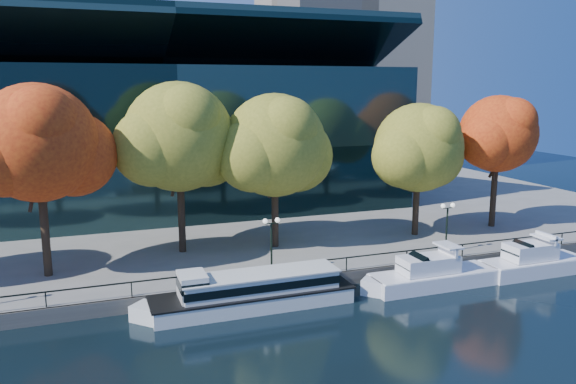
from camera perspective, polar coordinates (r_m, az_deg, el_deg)
name	(u,v)px	position (r m, az deg, el deg)	size (l,w,h in m)	color
ground	(298,309)	(36.81, 0.99, -11.83)	(160.00, 160.00, 0.00)	black
promenade	(193,197)	(70.51, -9.60, -0.51)	(90.00, 67.08, 1.00)	slate
railing	(281,265)	(38.99, -0.72, -7.46)	(88.20, 0.08, 0.99)	black
convention_building	(163,137)	(64.28, -12.60, 5.51)	(50.00, 24.57, 21.43)	black
tour_boat	(248,291)	(36.70, -4.09, -9.97)	(14.39, 3.21, 2.73)	silver
cruiser_near	(428,275)	(41.41, 14.08, -8.16)	(10.36, 2.67, 3.00)	white
cruiser_far	(530,262)	(46.60, 23.34, -6.53)	(9.47, 2.62, 3.09)	white
tree_1	(40,145)	(41.38, -23.85, 4.35)	(10.04, 8.23, 13.36)	black
tree_2	(181,139)	(44.41, -10.80, 5.29)	(10.65, 8.73, 13.48)	black
tree_3	(277,148)	(45.15, -1.12, 4.54)	(10.38, 8.51, 12.57)	black
tree_4	(420,150)	(50.32, 13.29, 4.21)	(9.68, 7.94, 11.67)	black
tree_5	(499,136)	(55.45, 20.68, 5.39)	(8.85, 7.25, 12.29)	black
lamp_1	(271,233)	(39.46, -1.70, -4.15)	(1.26, 0.36, 4.03)	black
lamp_2	(447,216)	(46.02, 15.88, -2.39)	(1.26, 0.36, 4.03)	black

